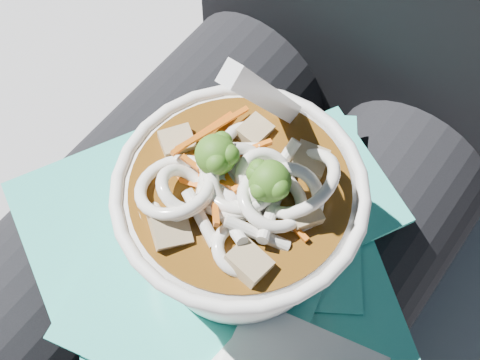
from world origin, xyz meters
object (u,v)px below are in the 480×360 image
Objects in this scene: stone_ledge at (276,280)px; person_body at (256,197)px; plastic_bag at (224,263)px; udon_bowl at (240,212)px; lap at (196,284)px.

person_body is at bearing -90.00° from stone_ledge.
plastic_bag reaches higher than stone_ledge.
person_body is (0.00, -0.06, 0.33)m from stone_ledge.
person_body is 0.16m from udon_bowl.
plastic_bag is 0.07m from udon_bowl.
stone_ledge is 1.01× the size of person_body.
lap is 0.10m from person_body.
udon_bowl is at bearing 24.39° from lap.
stone_ledge is 2.83× the size of plastic_bag.
udon_bowl is (0.04, -0.08, 0.13)m from person_body.
stone_ledge is 2.08× the size of lap.
lap is 2.31× the size of udon_bowl.
person_body is at bearing 116.06° from udon_bowl.
plastic_bag is at bearing 2.70° from lap.
plastic_bag reaches higher than lap.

